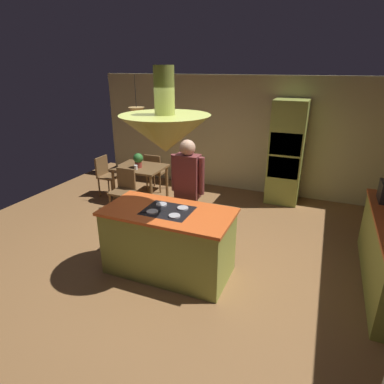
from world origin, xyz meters
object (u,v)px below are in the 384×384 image
at_px(chair_by_back_wall, 155,170).
at_px(potted_plant_on_table, 138,160).
at_px(person_at_island, 188,188).
at_px(chair_facing_island, 124,188).
at_px(oven_tower, 286,153).
at_px(dining_table, 140,172).
at_px(chair_at_corner, 106,173).
at_px(cup_on_table, 136,167).
at_px(kitchen_island, 169,241).

distance_m(chair_by_back_wall, potted_plant_on_table, 0.81).
distance_m(person_at_island, chair_facing_island, 1.91).
distance_m(oven_tower, dining_table, 3.05).
relative_size(dining_table, chair_at_corner, 1.16).
distance_m(chair_at_corner, cup_on_table, 0.98).
relative_size(chair_at_corner, cup_on_table, 9.67).
bearing_deg(person_at_island, chair_by_back_wall, 129.86).
bearing_deg(chair_facing_island, person_at_island, -24.22).
bearing_deg(kitchen_island, chair_facing_island, 139.13).
height_order(chair_facing_island, chair_by_back_wall, same).
bearing_deg(potted_plant_on_table, dining_table, 96.18).
bearing_deg(dining_table, person_at_island, -39.48).
xyz_separation_m(person_at_island, potted_plant_on_table, (-1.68, 1.33, -0.08)).
xyz_separation_m(chair_by_back_wall, chair_at_corner, (-0.88, -0.63, 0.00)).
xyz_separation_m(chair_by_back_wall, potted_plant_on_table, (0.01, -0.69, 0.42)).
height_order(chair_facing_island, chair_at_corner, same).
height_order(dining_table, chair_facing_island, chair_facing_island).
bearing_deg(chair_facing_island, chair_by_back_wall, 90.00).
relative_size(chair_by_back_wall, cup_on_table, 9.67).
xyz_separation_m(chair_at_corner, potted_plant_on_table, (0.89, -0.06, 0.42)).
xyz_separation_m(kitchen_island, chair_by_back_wall, (-1.70, 2.73, 0.03)).
bearing_deg(kitchen_island, oven_tower, 71.26).
bearing_deg(chair_at_corner, kitchen_island, -129.12).
relative_size(chair_by_back_wall, potted_plant_on_table, 2.90).
bearing_deg(dining_table, potted_plant_on_table, -83.82).
height_order(kitchen_island, oven_tower, oven_tower).
bearing_deg(kitchen_island, person_at_island, 91.47).
distance_m(oven_tower, chair_by_back_wall, 2.90).
height_order(oven_tower, chair_by_back_wall, oven_tower).
bearing_deg(chair_by_back_wall, cup_on_table, 92.04).
relative_size(kitchen_island, oven_tower, 0.82).
bearing_deg(dining_table, chair_at_corner, -180.00).
xyz_separation_m(oven_tower, chair_at_corner, (-3.68, -1.14, -0.56)).
bearing_deg(person_at_island, dining_table, 140.52).
relative_size(person_at_island, chair_facing_island, 2.00).
bearing_deg(oven_tower, chair_facing_island, -147.67).
bearing_deg(kitchen_island, potted_plant_on_table, 129.69).
bearing_deg(person_at_island, chair_facing_island, 155.78).
distance_m(dining_table, potted_plant_on_table, 0.29).
bearing_deg(cup_on_table, chair_at_corner, 167.41).
relative_size(kitchen_island, cup_on_table, 19.39).
height_order(oven_tower, person_at_island, oven_tower).
relative_size(dining_table, chair_by_back_wall, 1.16).
bearing_deg(chair_facing_island, cup_on_table, 86.01).
relative_size(oven_tower, chair_facing_island, 2.44).
xyz_separation_m(chair_at_corner, cup_on_table, (0.91, -0.20, 0.30)).
bearing_deg(chair_at_corner, cup_on_table, -102.59).
bearing_deg(chair_at_corner, dining_table, -90.00).
bearing_deg(chair_facing_island, chair_at_corner, 144.53).
distance_m(potted_plant_on_table, cup_on_table, 0.19).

